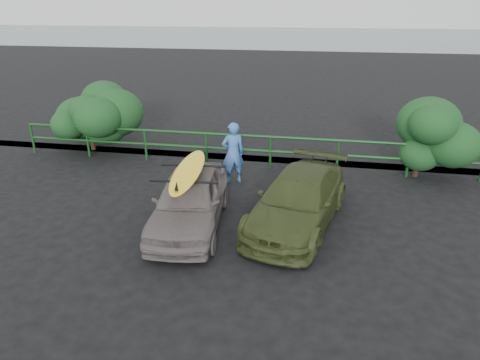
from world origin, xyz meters
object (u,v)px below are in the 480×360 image
object	(u,v)px
man	(233,153)
guardrail	(238,150)
olive_vehicle	(298,200)
surfboard	(188,171)
sedan	(190,200)

from	to	relation	value
man	guardrail	bearing A→B (deg)	-109.72
olive_vehicle	surfboard	bearing A→B (deg)	-154.07
man	olive_vehicle	bearing A→B (deg)	107.81
guardrail	man	bearing A→B (deg)	-85.54
olive_vehicle	surfboard	world-z (taller)	surfboard
sedan	guardrail	bearing A→B (deg)	79.20
guardrail	sedan	bearing A→B (deg)	-95.23
sedan	surfboard	xyz separation A→B (m)	(-0.00, 0.00, 0.71)
sedan	surfboard	bearing A→B (deg)	98.47
man	surfboard	xyz separation A→B (m)	(-0.46, -2.67, 0.47)
olive_vehicle	man	bearing A→B (deg)	145.35
sedan	man	distance (m)	2.72
sedan	olive_vehicle	distance (m)	2.45
guardrail	sedan	world-z (taller)	sedan
sedan	surfboard	distance (m)	0.71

